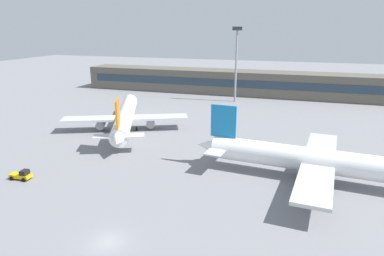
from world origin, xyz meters
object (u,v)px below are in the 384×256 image
floodlight_tower_west (236,59)px  airplane_mid (126,116)px  airplane_near (328,162)px  baggage_tug_yellow (22,175)px

floodlight_tower_west → airplane_mid: bearing=-115.9°
airplane_near → airplane_mid: size_ratio=1.11×
baggage_tug_yellow → floodlight_tower_west: 78.91m
airplane_mid → baggage_tug_yellow: 33.13m
airplane_near → floodlight_tower_west: bearing=114.3°
baggage_tug_yellow → airplane_near: bearing=16.8°
airplane_near → baggage_tug_yellow: airplane_near is taller
airplane_mid → floodlight_tower_west: 47.41m
baggage_tug_yellow → floodlight_tower_west: (22.36, 74.41, 13.77)m
floodlight_tower_west → airplane_near: bearing=-65.7°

